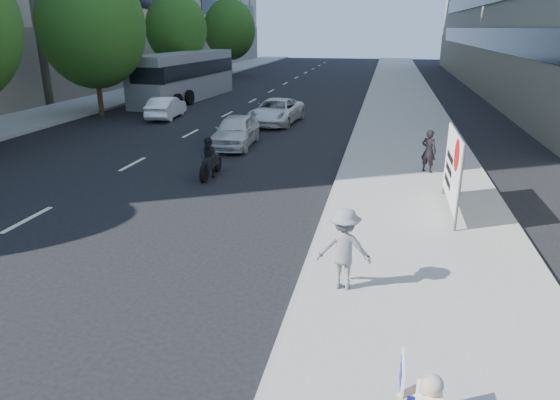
% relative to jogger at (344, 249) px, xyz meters
% --- Properties ---
extents(ground, '(160.00, 160.00, 0.00)m').
position_rel_jogger_xyz_m(ground, '(-2.30, 0.23, -0.97)').
color(ground, black).
rests_on(ground, ground).
extents(near_sidewalk, '(5.00, 120.00, 0.15)m').
position_rel_jogger_xyz_m(near_sidewalk, '(1.70, 20.23, -0.89)').
color(near_sidewalk, gray).
rests_on(near_sidewalk, ground).
extents(far_sidewalk, '(4.50, 120.00, 0.15)m').
position_rel_jogger_xyz_m(far_sidewalk, '(-19.05, 20.23, -0.89)').
color(far_sidewalk, gray).
rests_on(far_sidewalk, ground).
extents(tree_far_c, '(6.00, 6.00, 8.47)m').
position_rel_jogger_xyz_m(tree_far_c, '(-16.00, 18.23, 4.05)').
color(tree_far_c, '#382616').
rests_on(tree_far_c, ground).
extents(tree_far_d, '(4.80, 4.80, 7.65)m').
position_rel_jogger_xyz_m(tree_far_d, '(-16.00, 30.23, 3.92)').
color(tree_far_d, '#382616').
rests_on(tree_far_d, ground).
extents(tree_far_e, '(5.40, 5.40, 7.89)m').
position_rel_jogger_xyz_m(tree_far_e, '(-16.00, 44.23, 3.81)').
color(tree_far_e, '#382616').
rests_on(tree_far_e, ground).
extents(jogger, '(1.08, 0.65, 1.63)m').
position_rel_jogger_xyz_m(jogger, '(0.00, 0.00, 0.00)').
color(jogger, slate).
rests_on(jogger, near_sidewalk).
extents(pedestrian_woman, '(0.66, 0.59, 1.50)m').
position_rel_jogger_xyz_m(pedestrian_woman, '(2.18, 8.91, -0.06)').
color(pedestrian_woman, black).
rests_on(pedestrian_woman, near_sidewalk).
extents(protest_banner, '(0.08, 3.06, 2.20)m').
position_rel_jogger_xyz_m(protest_banner, '(2.48, 4.93, 0.43)').
color(protest_banner, '#4C4C4C').
rests_on(protest_banner, near_sidewalk).
extents(white_sedan_near, '(1.82, 4.08, 1.36)m').
position_rel_jogger_xyz_m(white_sedan_near, '(-5.79, 12.01, -0.28)').
color(white_sedan_near, silver).
rests_on(white_sedan_near, ground).
extents(white_sedan_mid, '(1.69, 3.88, 1.24)m').
position_rel_jogger_xyz_m(white_sedan_mid, '(-11.79, 18.12, -0.35)').
color(white_sedan_mid, white).
rests_on(white_sedan_mid, ground).
extents(white_sedan_far, '(2.55, 4.90, 1.32)m').
position_rel_jogger_xyz_m(white_sedan_far, '(-5.22, 17.81, -0.31)').
color(white_sedan_far, silver).
rests_on(white_sedan_far, ground).
extents(motorcycle, '(0.71, 2.04, 1.42)m').
position_rel_jogger_xyz_m(motorcycle, '(-5.25, 7.14, -0.33)').
color(motorcycle, black).
rests_on(motorcycle, ground).
extents(bus, '(3.43, 12.21, 3.30)m').
position_rel_jogger_xyz_m(bus, '(-13.69, 25.86, 0.67)').
color(bus, gray).
rests_on(bus, ground).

